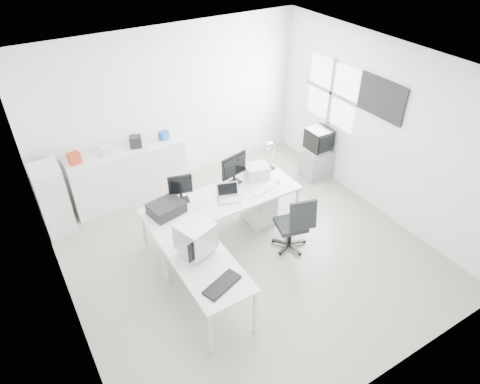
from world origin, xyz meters
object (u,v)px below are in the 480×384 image
laser_printer (257,171)px  filing_cabinet (53,201)px  crt_monitor (196,237)px  drawer_pedestal (259,205)px  tv_cabinet (316,164)px  sideboard (129,175)px  lcd_monitor_small (180,189)px  lcd_monitor_large (234,170)px  inkjet_printer (166,208)px  main_desk (223,217)px  side_desk (207,285)px  laptop (229,195)px  office_chair (291,222)px  crt_tv (319,141)px

laser_printer → filing_cabinet: (-2.91, 1.25, -0.25)m
laser_printer → crt_monitor: size_ratio=0.71×
drawer_pedestal → tv_cabinet: size_ratio=1.11×
drawer_pedestal → sideboard: sideboard is taller
lcd_monitor_small → tv_cabinet: lcd_monitor_small is taller
lcd_monitor_large → filing_cabinet: bearing=141.1°
drawer_pedestal → inkjet_printer: (-1.55, 0.05, 0.53)m
main_desk → crt_monitor: 1.36m
side_desk → laptop: laptop is taller
tv_cabinet → drawer_pedestal: bearing=-161.7°
filing_cabinet → main_desk: bearing=-34.3°
crt_monitor → office_chair: 1.69m
lcd_monitor_small → crt_tv: (2.89, 0.34, -0.20)m
side_desk → lcd_monitor_large: lcd_monitor_large is taller
crt_tv → sideboard: 3.42m
side_desk → laptop: bearing=48.0°
lcd_monitor_large → crt_tv: size_ratio=0.98×
lcd_monitor_large → filing_cabinet: (-2.51, 1.22, -0.40)m
lcd_monitor_large → laptop: 0.48m
office_chair → filing_cabinet: (-2.91, 2.20, 0.13)m
crt_monitor → main_desk: bearing=27.4°
laser_printer → office_chair: (-0.00, -0.95, -0.38)m
laptop → laser_printer: 0.77m
drawer_pedestal → lcd_monitor_large: bearing=150.3°
inkjet_printer → laser_printer: (1.60, 0.12, 0.02)m
laser_printer → office_chair: 1.02m
inkjet_printer → main_desk: bearing=-18.4°
inkjet_printer → filing_cabinet: filing_cabinet is taller
main_desk → drawer_pedestal: 0.71m
lcd_monitor_small → sideboard: 1.59m
drawer_pedestal → main_desk: bearing=-175.9°
main_desk → tv_cabinet: bearing=14.2°
inkjet_printer → laser_printer: bearing=-7.4°
side_desk → office_chair: (1.60, 0.37, 0.10)m
tv_cabinet → filing_cabinet: filing_cabinet is taller
crt_monitor → tv_cabinet: size_ratio=0.94×
office_chair → sideboard: size_ratio=0.48×
laser_printer → filing_cabinet: filing_cabinet is taller
main_desk → laptop: (0.05, -0.10, 0.48)m
side_desk → crt_monitor: (0.00, 0.25, 0.63)m
side_desk → drawer_pedestal: 1.93m
lcd_monitor_large → crt_tv: bearing=-3.1°
laptop → tv_cabinet: size_ratio=0.59×
main_desk → crt_tv: bearing=14.2°
crt_tv → sideboard: (-3.21, 1.14, -0.27)m
office_chair → lcd_monitor_large: bearing=126.8°
drawer_pedestal → lcd_monitor_small: lcd_monitor_small is taller
side_desk → lcd_monitor_small: bearing=77.5°
laptop → sideboard: 2.08m
lcd_monitor_small → crt_monitor: crt_monitor is taller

